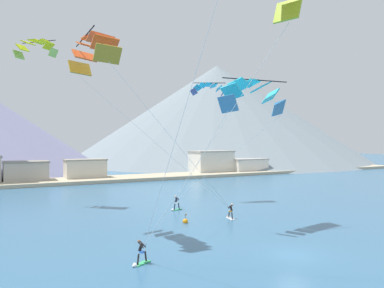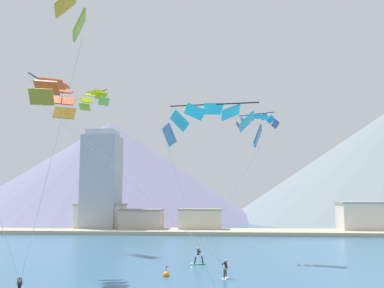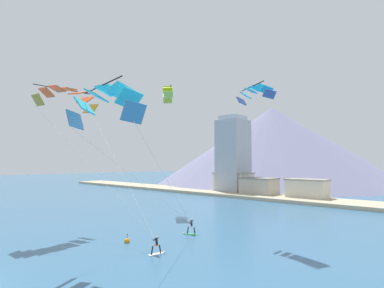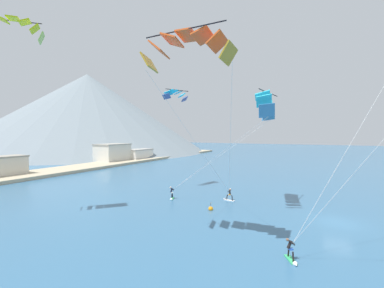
# 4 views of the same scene
# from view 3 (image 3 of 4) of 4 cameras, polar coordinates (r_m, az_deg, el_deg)

# --- Properties ---
(kitesurfer_near_lead) EXTENTS (0.70, 1.78, 1.72)m
(kitesurfer_near_lead) POSITION_cam_3_polar(r_m,az_deg,el_deg) (27.94, -6.43, -19.16)
(kitesurfer_near_lead) COLOR white
(kitesurfer_near_lead) RESTS_ON ground
(kitesurfer_near_trail) EXTENTS (1.75, 1.06, 1.79)m
(kitesurfer_near_trail) POSITION_cam_3_polar(r_m,az_deg,el_deg) (34.90, -0.47, -15.94)
(kitesurfer_near_trail) COLOR #33B266
(kitesurfer_near_trail) RESTS_ON ground
(parafoil_kite_near_lead) EXTENTS (16.27, 7.74, 15.80)m
(parafoil_kite_near_lead) POSITION_cam_3_polar(r_m,az_deg,el_deg) (39.56, -22.70, 8.35)
(parafoil_kite_near_lead) COLOR #A98120
(parafoil_kite_near_trail) EXTENTS (7.93, 13.78, 12.85)m
(parafoil_kite_near_trail) POSITION_cam_3_polar(r_m,az_deg,el_deg) (25.20, -16.06, 7.64)
(parafoil_kite_near_trail) COLOR teal
(parafoil_kite_distant_high_outer) EXTENTS (5.13, 4.82, 2.27)m
(parafoil_kite_distant_high_outer) POSITION_cam_3_polar(r_m,az_deg,el_deg) (52.94, -4.65, 9.73)
(parafoil_kite_distant_high_outer) COLOR #94C84D
(parafoil_kite_distant_low_drift) EXTENTS (4.95, 2.63, 1.77)m
(parafoil_kite_distant_low_drift) POSITION_cam_3_polar(r_m,az_deg,el_deg) (33.64, 11.99, 9.63)
(parafoil_kite_distant_low_drift) COLOR #374E90
(race_marker_buoy) EXTENTS (0.56, 0.56, 1.02)m
(race_marker_buoy) POSITION_cam_3_polar(r_m,az_deg,el_deg) (32.25, -12.28, -17.61)
(race_marker_buoy) COLOR orange
(race_marker_buoy) RESTS_ON ground
(shoreline_strip) EXTENTS (180.00, 10.00, 0.70)m
(shoreline_strip) POSITION_cam_3_polar(r_m,az_deg,el_deg) (66.29, 22.08, -9.99)
(shoreline_strip) COLOR tan
(shoreline_strip) RESTS_ON ground
(shore_building_harbour_front) EXTENTS (9.75, 5.91, 5.48)m
(shore_building_harbour_front) POSITION_cam_3_polar(r_m,az_deg,el_deg) (80.07, 7.88, -7.35)
(shore_building_harbour_front) COLOR silver
(shore_building_harbour_front) RESTS_ON ground
(shore_building_promenade_mid) EXTENTS (8.44, 4.55, 4.59)m
(shore_building_promenade_mid) POSITION_cam_3_polar(r_m,az_deg,el_deg) (68.65, 21.09, -8.14)
(shore_building_promenade_mid) COLOR beige
(shore_building_promenade_mid) RESTS_ON ground
(shore_building_quay_east) EXTENTS (8.21, 5.65, 4.47)m
(shore_building_quay_east) POSITION_cam_3_polar(r_m,az_deg,el_deg) (73.45, 12.65, -8.03)
(shore_building_quay_east) COLOR #B7AD9E
(shore_building_quay_east) RESTS_ON ground
(highrise_tower) EXTENTS (7.00, 7.00, 20.49)m
(highrise_tower) POSITION_cam_3_polar(r_m,az_deg,el_deg) (79.93, 7.84, -2.13)
(highrise_tower) COLOR #A8ADB7
(highrise_tower) RESTS_ON ground
(mountain_peak_west_ridge) EXTENTS (88.27, 88.27, 29.41)m
(mountain_peak_west_ridge) POSITION_cam_3_polar(r_m,az_deg,el_deg) (119.34, 15.06, -0.28)
(mountain_peak_west_ridge) COLOR slate
(mountain_peak_west_ridge) RESTS_ON ground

